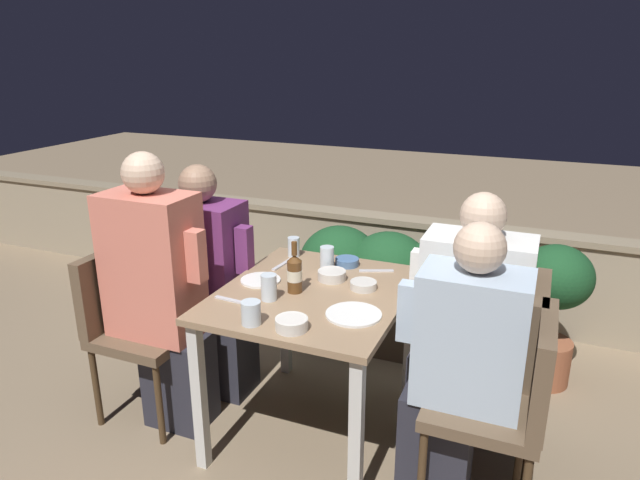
% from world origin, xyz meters
% --- Properties ---
extents(ground_plane, '(16.00, 16.00, 0.00)m').
position_xyz_m(ground_plane, '(0.00, 0.00, 0.00)').
color(ground_plane, '#847056').
extents(parapet_wall, '(9.00, 0.18, 0.68)m').
position_xyz_m(parapet_wall, '(0.00, 1.51, 0.34)').
color(parapet_wall, gray).
rests_on(parapet_wall, ground_plane).
extents(dining_table, '(0.81, 0.95, 0.74)m').
position_xyz_m(dining_table, '(0.00, 0.00, 0.64)').
color(dining_table, '#937556').
rests_on(dining_table, ground_plane).
extents(planter_hedge, '(1.15, 0.47, 0.75)m').
position_xyz_m(planter_hedge, '(0.09, 0.94, 0.41)').
color(planter_hedge, brown).
rests_on(planter_hedge, ground_plane).
extents(chair_left_near, '(0.44, 0.44, 0.86)m').
position_xyz_m(chair_left_near, '(-0.90, -0.19, 0.53)').
color(chair_left_near, brown).
rests_on(chair_left_near, ground_plane).
extents(person_coral_top, '(0.50, 0.26, 1.35)m').
position_xyz_m(person_coral_top, '(-0.71, -0.19, 0.68)').
color(person_coral_top, '#282833').
rests_on(person_coral_top, ground_plane).
extents(chair_left_far, '(0.44, 0.44, 0.86)m').
position_xyz_m(chair_left_far, '(-0.84, 0.14, 0.53)').
color(chair_left_far, brown).
rests_on(chair_left_far, ground_plane).
extents(person_purple_stripe, '(0.49, 0.26, 1.24)m').
position_xyz_m(person_purple_stripe, '(-0.65, 0.14, 0.62)').
color(person_purple_stripe, '#282833').
rests_on(person_purple_stripe, ground_plane).
extents(chair_right_near, '(0.44, 0.44, 0.86)m').
position_xyz_m(chair_right_near, '(0.89, -0.18, 0.53)').
color(chair_right_near, brown).
rests_on(chair_right_near, ground_plane).
extents(person_blue_shirt, '(0.49, 0.26, 1.20)m').
position_xyz_m(person_blue_shirt, '(0.69, -0.18, 0.60)').
color(person_blue_shirt, '#282833').
rests_on(person_blue_shirt, ground_plane).
extents(chair_right_far, '(0.44, 0.44, 0.86)m').
position_xyz_m(chair_right_far, '(0.85, 0.15, 0.53)').
color(chair_right_far, brown).
rests_on(chair_right_far, ground_plane).
extents(person_white_polo, '(0.51, 0.26, 1.23)m').
position_xyz_m(person_white_polo, '(0.66, 0.15, 0.61)').
color(person_white_polo, '#282833').
rests_on(person_white_polo, ground_plane).
extents(beer_bottle, '(0.07, 0.07, 0.24)m').
position_xyz_m(beer_bottle, '(-0.07, -0.04, 0.83)').
color(beer_bottle, brown).
rests_on(beer_bottle, dining_table).
extents(plate_0, '(0.23, 0.23, 0.01)m').
position_xyz_m(plate_0, '(0.25, -0.17, 0.74)').
color(plate_0, white).
rests_on(plate_0, dining_table).
extents(plate_1, '(0.19, 0.19, 0.01)m').
position_xyz_m(plate_1, '(-0.28, 0.01, 0.74)').
color(plate_1, white).
rests_on(plate_1, dining_table).
extents(bowl_0, '(0.13, 0.13, 0.05)m').
position_xyz_m(bowl_0, '(0.07, -0.38, 0.77)').
color(bowl_0, silver).
rests_on(bowl_0, dining_table).
extents(bowl_1, '(0.12, 0.12, 0.04)m').
position_xyz_m(bowl_1, '(0.20, 0.11, 0.76)').
color(bowl_1, beige).
rests_on(bowl_1, dining_table).
extents(bowl_2, '(0.13, 0.13, 0.05)m').
position_xyz_m(bowl_2, '(0.03, 0.15, 0.77)').
color(bowl_2, beige).
rests_on(bowl_2, dining_table).
extents(bowl_3, '(0.12, 0.12, 0.04)m').
position_xyz_m(bowl_3, '(0.03, 0.36, 0.76)').
color(bowl_3, '#4C709E').
rests_on(bowl_3, dining_table).
extents(glass_cup_0, '(0.08, 0.08, 0.10)m').
position_xyz_m(glass_cup_0, '(-0.10, -0.40, 0.79)').
color(glass_cup_0, silver).
rests_on(glass_cup_0, dining_table).
extents(glass_cup_1, '(0.06, 0.06, 0.10)m').
position_xyz_m(glass_cup_1, '(-0.28, 0.37, 0.79)').
color(glass_cup_1, silver).
rests_on(glass_cup_1, dining_table).
extents(glass_cup_2, '(0.07, 0.07, 0.12)m').
position_xyz_m(glass_cup_2, '(-0.14, -0.16, 0.80)').
color(glass_cup_2, silver).
rests_on(glass_cup_2, dining_table).
extents(glass_cup_3, '(0.07, 0.07, 0.12)m').
position_xyz_m(glass_cup_3, '(-0.04, 0.26, 0.80)').
color(glass_cup_3, silver).
rests_on(glass_cup_3, dining_table).
extents(fork_0, '(0.16, 0.09, 0.01)m').
position_xyz_m(fork_0, '(0.19, 0.33, 0.74)').
color(fork_0, silver).
rests_on(fork_0, dining_table).
extents(fork_1, '(0.04, 0.17, 0.01)m').
position_xyz_m(fork_1, '(-0.27, 0.23, 0.74)').
color(fork_1, silver).
rests_on(fork_1, dining_table).
extents(fork_2, '(0.17, 0.03, 0.01)m').
position_xyz_m(fork_2, '(-0.29, -0.24, 0.74)').
color(fork_2, silver).
rests_on(fork_2, dining_table).
extents(potted_plant, '(0.38, 0.38, 0.80)m').
position_xyz_m(potted_plant, '(1.02, 0.89, 0.49)').
color(potted_plant, '#9E5638').
rests_on(potted_plant, ground_plane).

